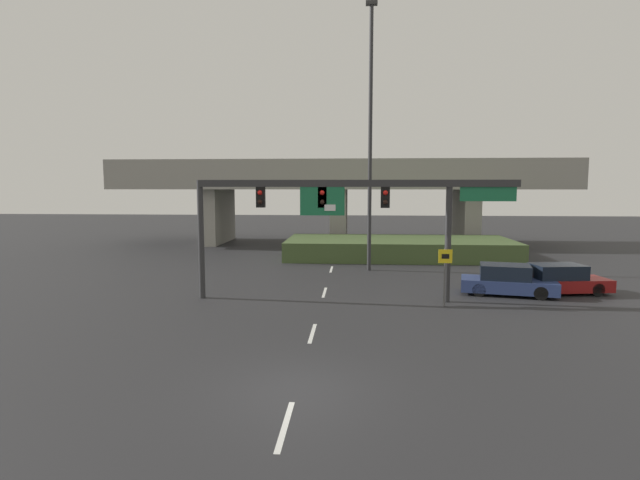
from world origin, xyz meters
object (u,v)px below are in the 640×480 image
object	(u,v)px
signal_gantry	(344,203)
speed_limit_sign	(445,269)
highway_light_pole_near	(370,133)
parked_sedan_mid_right	(559,280)
parked_sedan_near_right	(507,281)

from	to	relation	value
signal_gantry	speed_limit_sign	distance (m)	5.35
signal_gantry	highway_light_pole_near	bearing A→B (deg)	80.82
signal_gantry	highway_light_pole_near	xyz separation A→B (m)	(1.38, 8.52, 4.04)
highway_light_pole_near	parked_sedan_mid_right	bearing A→B (deg)	-34.14
speed_limit_sign	signal_gantry	bearing A→B (deg)	168.68
highway_light_pole_near	parked_sedan_near_right	xyz separation A→B (m)	(6.56, -6.74, -7.87)
highway_light_pole_near	speed_limit_sign	bearing A→B (deg)	-71.93
speed_limit_sign	parked_sedan_near_right	distance (m)	4.50
parked_sedan_near_right	parked_sedan_mid_right	world-z (taller)	parked_sedan_near_right
signal_gantry	highway_light_pole_near	world-z (taller)	highway_light_pole_near
signal_gantry	speed_limit_sign	xyz separation A→B (m)	(4.44, -0.89, -2.83)
highway_light_pole_near	parked_sedan_mid_right	size ratio (longest dim) A/B	3.39
speed_limit_sign	highway_light_pole_near	distance (m)	12.05
highway_light_pole_near	parked_sedan_near_right	world-z (taller)	highway_light_pole_near
highway_light_pole_near	parked_sedan_near_right	distance (m)	12.26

